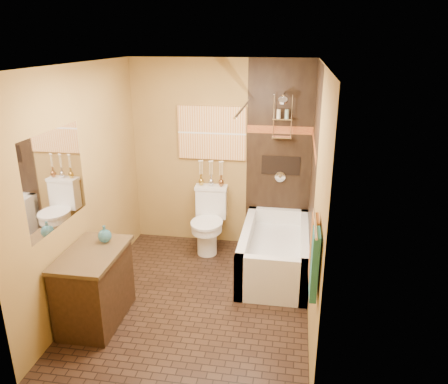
% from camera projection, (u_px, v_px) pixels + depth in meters
% --- Properties ---
extents(floor, '(3.00, 3.00, 0.00)m').
position_uv_depth(floor, '(198.00, 299.00, 4.84)').
color(floor, black).
rests_on(floor, ground).
extents(wall_left, '(0.02, 3.00, 2.50)m').
position_uv_depth(wall_left, '(84.00, 186.00, 4.60)').
color(wall_left, '#A4823F').
rests_on(wall_left, floor).
extents(wall_right, '(0.02, 3.00, 2.50)m').
position_uv_depth(wall_right, '(316.00, 199.00, 4.23)').
color(wall_right, '#A4823F').
rests_on(wall_right, floor).
extents(wall_back, '(2.40, 0.02, 2.50)m').
position_uv_depth(wall_back, '(221.00, 155.00, 5.81)').
color(wall_back, '#A4823F').
rests_on(wall_back, floor).
extents(wall_front, '(2.40, 0.02, 2.50)m').
position_uv_depth(wall_front, '(146.00, 264.00, 3.02)').
color(wall_front, '#A4823F').
rests_on(wall_front, floor).
extents(ceiling, '(3.00, 3.00, 0.00)m').
position_uv_depth(ceiling, '(192.00, 64.00, 4.00)').
color(ceiling, silver).
rests_on(ceiling, wall_back).
extents(alcove_tile_back, '(0.85, 0.01, 2.50)m').
position_uv_depth(alcove_tile_back, '(279.00, 158.00, 5.68)').
color(alcove_tile_back, black).
rests_on(alcove_tile_back, wall_back).
extents(alcove_tile_right, '(0.01, 1.50, 2.50)m').
position_uv_depth(alcove_tile_right, '(313.00, 176.00, 4.93)').
color(alcove_tile_right, black).
rests_on(alcove_tile_right, wall_right).
extents(mosaic_band_back, '(0.85, 0.01, 0.10)m').
position_uv_depth(mosaic_band_back, '(280.00, 130.00, 5.54)').
color(mosaic_band_back, maroon).
rests_on(mosaic_band_back, alcove_tile_back).
extents(mosaic_band_right, '(0.01, 1.50, 0.10)m').
position_uv_depth(mosaic_band_right, '(314.00, 144.00, 4.80)').
color(mosaic_band_right, maroon).
rests_on(mosaic_band_right, alcove_tile_right).
extents(alcove_niche, '(0.50, 0.01, 0.25)m').
position_uv_depth(alcove_niche, '(281.00, 165.00, 5.70)').
color(alcove_niche, black).
rests_on(alcove_niche, alcove_tile_back).
extents(shower_fixtures, '(0.24, 0.33, 1.16)m').
position_uv_depth(shower_fixtures, '(282.00, 128.00, 5.43)').
color(shower_fixtures, silver).
rests_on(shower_fixtures, floor).
extents(curtain_rod, '(0.03, 1.55, 0.03)m').
position_uv_depth(curtain_rod, '(245.00, 106.00, 4.79)').
color(curtain_rod, silver).
rests_on(curtain_rod, wall_back).
extents(towel_bar, '(0.02, 0.55, 0.02)m').
position_uv_depth(towel_bar, '(315.00, 223.00, 3.19)').
color(towel_bar, silver).
rests_on(towel_bar, wall_right).
extents(towel_teal, '(0.05, 0.22, 0.52)m').
position_uv_depth(towel_teal, '(315.00, 264.00, 3.16)').
color(towel_teal, '#206D66').
rests_on(towel_teal, towel_bar).
extents(towel_rust, '(0.05, 0.22, 0.52)m').
position_uv_depth(towel_rust, '(314.00, 248.00, 3.40)').
color(towel_rust, brown).
rests_on(towel_rust, towel_bar).
extents(sunset_painting, '(0.90, 0.04, 0.70)m').
position_uv_depth(sunset_painting, '(212.00, 133.00, 5.70)').
color(sunset_painting, orange).
rests_on(sunset_painting, wall_back).
extents(vanity_mirror, '(0.01, 1.00, 0.90)m').
position_uv_depth(vanity_mirror, '(56.00, 179.00, 4.02)').
color(vanity_mirror, white).
rests_on(vanity_mirror, wall_left).
extents(bathtub, '(0.80, 1.50, 0.55)m').
position_uv_depth(bathtub, '(275.00, 255.00, 5.33)').
color(bathtub, white).
rests_on(bathtub, floor).
extents(toilet, '(0.44, 0.65, 0.85)m').
position_uv_depth(toilet, '(209.00, 220.00, 5.82)').
color(toilet, white).
rests_on(toilet, floor).
extents(vanity, '(0.54, 0.88, 0.77)m').
position_uv_depth(vanity, '(95.00, 286.00, 4.35)').
color(vanity, black).
rests_on(vanity, floor).
extents(teal_bottle, '(0.17, 0.17, 0.22)m').
position_uv_depth(teal_bottle, '(105.00, 234.00, 4.40)').
color(teal_bottle, '#286678').
rests_on(teal_bottle, vanity).
extents(bud_vases, '(0.35, 0.07, 0.34)m').
position_uv_depth(bud_vases, '(211.00, 173.00, 5.80)').
color(bud_vases, '#B89539').
rests_on(bud_vases, toilet).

